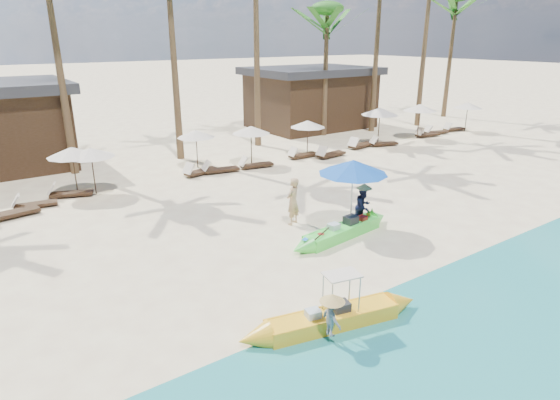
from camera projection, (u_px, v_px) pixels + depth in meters
ground at (303, 264)px, 13.95m from camera, size 240.00×240.00×0.00m
wet_sand_strip at (444, 351)px, 10.07m from camera, size 240.00×4.50×0.01m
green_canoe at (343, 231)px, 15.74m from camera, size 5.11×1.05×0.65m
yellow_canoe at (332, 318)px, 10.87m from camera, size 5.07×1.44×1.33m
tourist at (293, 201)px, 16.63m from camera, size 0.74×0.63×1.73m
vendor_green at (363, 206)px, 16.51m from camera, size 0.81×0.69×1.46m
vendor_yellow at (332, 317)px, 10.17m from camera, size 0.37×0.61×0.91m
blue_umbrella at (353, 167)px, 15.63m from camera, size 2.35×2.35×2.53m
resort_parasol_4 at (72, 152)px, 19.43m from camera, size 2.02×2.02×2.08m
lounger_4_left at (7, 213)px, 17.31m from camera, size 2.06×0.91×0.68m
lounger_4_right at (32, 204)px, 18.41m from camera, size 1.68×0.74×0.55m
resort_parasol_5 at (91, 152)px, 19.51m from camera, size 1.97×1.97×2.03m
lounger_5_left at (68, 192)px, 19.67m from camera, size 1.86×1.11×0.60m
resort_parasol_6 at (196, 134)px, 23.57m from camera, size 1.90×1.90×1.95m
lounger_6_left at (199, 171)px, 22.79m from camera, size 1.92×0.96×0.62m
lounger_6_right at (219, 169)px, 23.14m from camera, size 1.90×0.90×0.62m
resort_parasol_7 at (251, 130)px, 24.12m from camera, size 1.98×1.98×2.04m
lounger_7_left at (254, 164)px, 23.98m from camera, size 1.84×0.82×0.60m
lounger_7_right at (302, 154)px, 25.97m from camera, size 1.79×0.56×0.61m
resort_parasol_8 at (308, 124)px, 25.93m from camera, size 1.95×1.95×2.01m
lounger_8_left at (330, 154)px, 26.08m from camera, size 1.96×0.82×0.65m
resort_parasol_9 at (380, 111)px, 28.34m from camera, size 2.27×2.27×2.33m
lounger_9_left at (360, 144)px, 28.28m from camera, size 2.00×0.89×0.66m
lounger_9_right at (382, 143)px, 28.79m from camera, size 1.86×1.04×0.60m
resort_parasol_10 at (420, 108)px, 30.36m from camera, size 2.19×2.19×2.25m
lounger_10_left at (426, 134)px, 31.36m from camera, size 1.91×0.81×0.63m
lounger_10_right at (435, 131)px, 32.23m from camera, size 1.86×0.97×0.60m
resort_parasol_11 at (468, 105)px, 32.79m from camera, size 1.97×1.97×2.03m
lounger_11_left at (453, 128)px, 33.31m from camera, size 1.78×0.76×0.59m
palm_6 at (327, 26)px, 29.77m from camera, size 2.08×2.08×8.51m
palm_9 at (455, 14)px, 36.83m from camera, size 2.08×2.08×9.82m
pavilion_east at (311, 97)px, 34.31m from camera, size 8.80×6.60×4.30m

